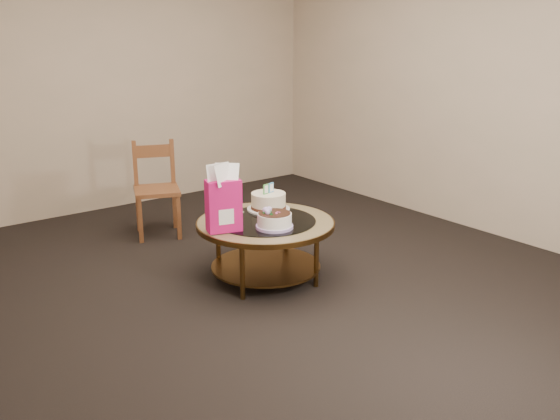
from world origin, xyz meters
TOP-DOWN VIEW (x-y plane):
  - ground at (0.00, 0.00)m, footprint 5.00×5.00m
  - room_walls at (0.00, 0.00)m, footprint 4.52×5.02m
  - coffee_table at (0.00, -0.00)m, footprint 1.02×1.02m
  - decorated_cake at (-0.06, -0.18)m, footprint 0.27×0.27m
  - cream_cake at (0.18, 0.20)m, footprint 0.33×0.33m
  - gift_bag at (-0.37, -0.01)m, footprint 0.26×0.22m
  - pillar_candle at (-0.07, 0.30)m, footprint 0.12×0.12m
  - dining_chair at (-0.17, 1.43)m, footprint 0.51×0.51m

SIDE VIEW (x-z plane):
  - ground at x=0.00m, z-range 0.00..0.00m
  - coffee_table at x=0.00m, z-range 0.15..0.61m
  - dining_chair at x=-0.17m, z-range 0.01..0.85m
  - pillar_candle at x=-0.07m, z-range 0.44..0.53m
  - decorated_cake at x=-0.06m, z-range 0.43..0.59m
  - cream_cake at x=0.18m, z-range 0.42..0.63m
  - gift_bag at x=-0.37m, z-range 0.46..0.93m
  - room_walls at x=0.00m, z-range 0.24..2.85m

